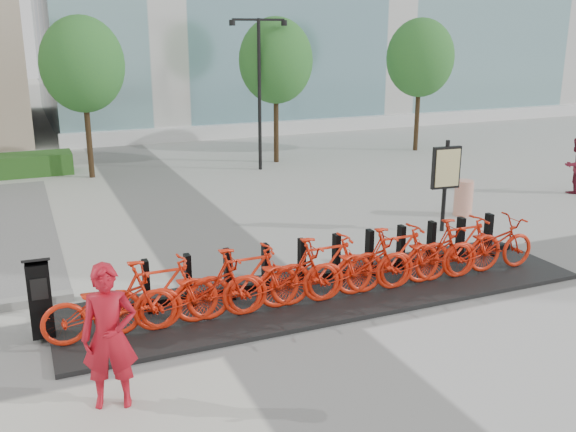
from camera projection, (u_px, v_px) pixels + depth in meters
name	position (u px, v px, depth m)	size (l,w,h in m)	color
ground	(268.00, 313.00, 10.92)	(120.00, 120.00, 0.00)	#A2A2A2
tree_1	(83.00, 65.00, 19.96)	(2.60, 2.60, 5.10)	#3A2712
tree_2	(276.00, 61.00, 22.40)	(2.60, 2.60, 5.10)	#3A2712
tree_3	(420.00, 58.00, 24.66)	(2.60, 2.60, 5.10)	#3A2712
streetlamp	(259.00, 77.00, 21.27)	(2.00, 0.20, 5.00)	black
dock_pad	(329.00, 292.00, 11.66)	(9.60, 2.40, 0.08)	black
dock_rail_posts	(321.00, 260.00, 11.98)	(8.02, 0.50, 0.85)	black
bike_0	(110.00, 305.00, 9.73)	(0.71, 2.04, 1.07)	red
bike_1	(157.00, 294.00, 9.98)	(0.56, 1.97, 1.19)	red
bike_2	(202.00, 291.00, 10.27)	(0.71, 2.04, 1.07)	red
bike_3	(244.00, 281.00, 10.52)	(0.56, 1.97, 1.19)	red
bike_4	(285.00, 278.00, 10.81)	(0.71, 2.04, 1.07)	red
bike_5	(323.00, 268.00, 11.07)	(0.56, 1.97, 1.19)	red
bike_6	(360.00, 266.00, 11.35)	(0.71, 2.04, 1.07)	red
bike_7	(395.00, 257.00, 11.61)	(0.56, 1.97, 1.19)	red
bike_8	(428.00, 255.00, 11.89)	(0.71, 2.04, 1.07)	red
bike_9	(460.00, 247.00, 12.15)	(0.56, 1.97, 1.19)	red
bike_10	(490.00, 245.00, 12.43)	(0.71, 2.04, 1.07)	red
kiosk	(40.00, 298.00, 9.76)	(0.41, 0.35, 1.31)	black
worker_red	(109.00, 336.00, 7.99)	(0.70, 0.46, 1.91)	#A60E1B
pedestrian	(576.00, 165.00, 18.74)	(0.80, 0.62, 1.65)	maroon
construction_barrel	(463.00, 198.00, 16.53)	(0.48, 0.48, 0.92)	#D7491A
map_sign	(446.00, 172.00, 14.96)	(0.72, 0.18, 2.19)	black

